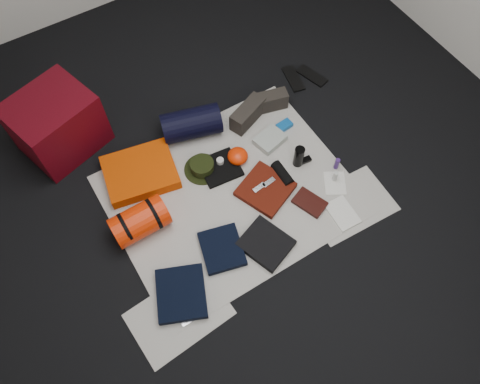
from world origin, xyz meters
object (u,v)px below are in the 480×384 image
compact_camera (273,136)px  paperback_book (310,203)px  red_cabinet (57,124)px  navy_duffel (191,124)px  sleeping_pad (140,172)px  stuff_sack (140,221)px  water_bottle (299,157)px

compact_camera → paperback_book: 0.60m
red_cabinet → navy_duffel: bearing=-42.7°
red_cabinet → sleeping_pad: 0.67m
stuff_sack → sleeping_pad: bearing=65.3°
water_bottle → compact_camera: bearing=95.4°
water_bottle → navy_duffel: bearing=129.0°
red_cabinet → sleeping_pad: (0.34, -0.55, -0.18)m
sleeping_pad → navy_duffel: bearing=15.5°
water_bottle → stuff_sack: bearing=174.0°
sleeping_pad → stuff_sack: stuff_sack is taller
navy_duffel → compact_camera: navy_duffel is taller
red_cabinet → water_bottle: red_cabinet is taller
stuff_sack → paperback_book: stuff_sack is taller
stuff_sack → navy_duffel: 0.83m
compact_camera → sleeping_pad: bearing=162.8°
sleeping_pad → navy_duffel: (0.49, 0.14, 0.07)m
red_cabinet → compact_camera: (1.32, -0.77, -0.20)m
water_bottle → paperback_book: water_bottle is taller
navy_duffel → stuff_sack: bearing=-126.6°
sleeping_pad → water_bottle: size_ratio=2.72×
stuff_sack → water_bottle: 1.18m
red_cabinet → sleeping_pad: red_cabinet is taller
navy_duffel → water_bottle: size_ratio=2.39×
red_cabinet → stuff_sack: red_cabinet is taller
paperback_book → red_cabinet: bearing=111.2°
stuff_sack → paperback_book: size_ratio=1.69×
water_bottle → paperback_book: size_ratio=0.82×
paperback_book → water_bottle: bearing=48.3°
stuff_sack → compact_camera: size_ratio=3.25×
sleeping_pad → paperback_book: sleeping_pad is taller
navy_duffel → water_bottle: navy_duffel is taller
stuff_sack → red_cabinet: bearing=100.5°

